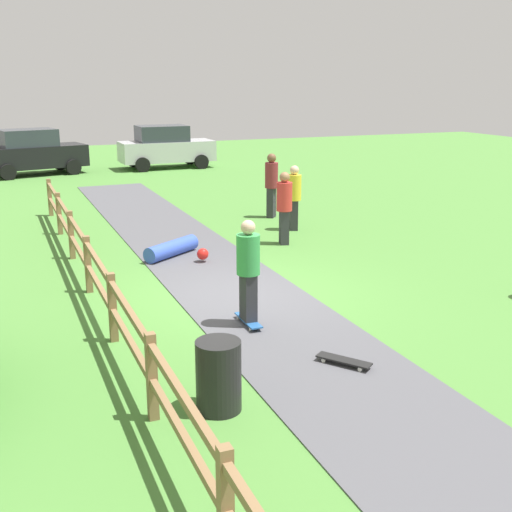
# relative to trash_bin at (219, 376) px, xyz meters

# --- Properties ---
(ground_plane) EXTENTS (60.00, 60.00, 0.00)m
(ground_plane) POSITION_rel_trash_bin_xyz_m (1.80, 3.94, -0.45)
(ground_plane) COLOR #4C8438
(asphalt_path) EXTENTS (2.40, 28.00, 0.02)m
(asphalt_path) POSITION_rel_trash_bin_xyz_m (1.80, 3.94, -0.44)
(asphalt_path) COLOR #515156
(asphalt_path) RESTS_ON ground_plane
(wooden_fence) EXTENTS (0.12, 18.12, 1.10)m
(wooden_fence) POSITION_rel_trash_bin_xyz_m (-0.80, 3.94, 0.22)
(wooden_fence) COLOR olive
(wooden_fence) RESTS_ON ground_plane
(trash_bin) EXTENTS (0.56, 0.56, 0.90)m
(trash_bin) POSITION_rel_trash_bin_xyz_m (0.00, 0.00, 0.00)
(trash_bin) COLOR black
(trash_bin) RESTS_ON ground_plane
(skater_riding) EXTENTS (0.38, 0.80, 1.76)m
(skater_riding) POSITION_rel_trash_bin_xyz_m (1.37, 2.47, 0.55)
(skater_riding) COLOR #265999
(skater_riding) RESTS_ON asphalt_path
(skater_fallen) EXTENTS (1.46, 1.44, 0.36)m
(skater_fallen) POSITION_rel_trash_bin_xyz_m (1.36, 7.01, -0.25)
(skater_fallen) COLOR blue
(skater_fallen) RESTS_ON asphalt_path
(skateboard_loose) EXTENTS (0.63, 0.77, 0.08)m
(skateboard_loose) POSITION_rel_trash_bin_xyz_m (2.04, 0.50, -0.36)
(skateboard_loose) COLOR black
(skateboard_loose) RESTS_ON asphalt_path
(bystander_red) EXTENTS (0.46, 0.46, 1.78)m
(bystander_red) POSITION_rel_trash_bin_xyz_m (4.20, 7.20, 0.54)
(bystander_red) COLOR #2D2D33
(bystander_red) RESTS_ON ground_plane
(bystander_maroon) EXTENTS (0.54, 0.54, 1.87)m
(bystander_maroon) POSITION_rel_trash_bin_xyz_m (5.18, 10.23, 0.59)
(bystander_maroon) COLOR #2D2D33
(bystander_maroon) RESTS_ON ground_plane
(bystander_yellow) EXTENTS (0.48, 0.48, 1.74)m
(bystander_yellow) POSITION_rel_trash_bin_xyz_m (5.09, 8.51, 0.51)
(bystander_yellow) COLOR #2D2D33
(bystander_yellow) RESTS_ON ground_plane
(parked_car_silver) EXTENTS (4.22, 2.04, 1.92)m
(parked_car_silver) POSITION_rel_trash_bin_xyz_m (5.10, 22.04, 0.51)
(parked_car_silver) COLOR #B7B7BC
(parked_car_silver) RESTS_ON ground_plane
(parked_car_black) EXTENTS (4.47, 2.67, 1.92)m
(parked_car_black) POSITION_rel_trash_bin_xyz_m (-0.65, 22.03, 0.51)
(parked_car_black) COLOR black
(parked_car_black) RESTS_ON ground_plane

